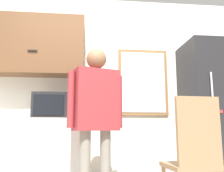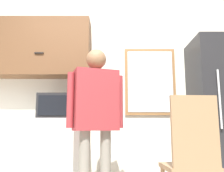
{
  "view_description": "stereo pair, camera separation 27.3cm",
  "coord_description": "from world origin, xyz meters",
  "views": [
    {
      "loc": [
        -0.15,
        -1.72,
        0.78
      ],
      "look_at": [
        0.13,
        0.97,
        1.24
      ],
      "focal_mm": 40.0,
      "sensor_mm": 36.0,
      "label": 1
    },
    {
      "loc": [
        0.12,
        -1.73,
        0.78
      ],
      "look_at": [
        0.13,
        0.97,
        1.24
      ],
      "focal_mm": 40.0,
      "sensor_mm": 36.0,
      "label": 2
    }
  ],
  "objects": [
    {
      "name": "counter",
      "position": [
        -1.2,
        1.43,
        0.45
      ],
      "size": [
        2.01,
        0.65,
        0.9
      ],
      "color": "silver",
      "rests_on": "ground_plane"
    },
    {
      "name": "upper_cabinets",
      "position": [
        -1.2,
        1.6,
        1.89
      ],
      "size": [
        2.01,
        0.33,
        0.81
      ],
      "color": "brown"
    },
    {
      "name": "microwave",
      "position": [
        -0.53,
        1.38,
        1.05
      ],
      "size": [
        0.49,
        0.38,
        0.3
      ],
      "color": "#232326",
      "rests_on": "counter"
    },
    {
      "name": "chair",
      "position": [
        0.79,
        0.42,
        0.57
      ],
      "size": [
        0.45,
        0.45,
        1.05
      ],
      "rotation": [
        0.0,
        0.0,
        3.2
      ],
      "color": "#997551",
      "rests_on": "ground_plane"
    },
    {
      "name": "window",
      "position": [
        0.66,
        1.75,
        1.44
      ],
      "size": [
        0.71,
        0.05,
        0.95
      ],
      "color": "olive"
    },
    {
      "name": "person",
      "position": [
        -0.05,
        0.86,
        0.99
      ],
      "size": [
        0.57,
        0.36,
        1.62
      ],
      "rotation": [
        0.0,
        0.0,
        0.33
      ],
      "color": "gray",
      "rests_on": "ground_plane"
    },
    {
      "name": "back_wall",
      "position": [
        0.0,
        1.79,
        1.35
      ],
      "size": [
        6.0,
        0.06,
        2.7
      ],
      "color": "silver",
      "rests_on": "ground_plane"
    }
  ]
}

